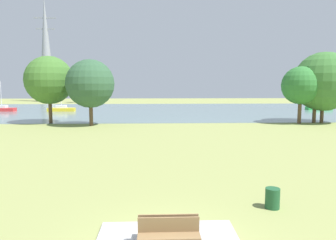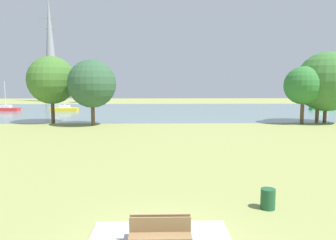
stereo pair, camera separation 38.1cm
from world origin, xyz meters
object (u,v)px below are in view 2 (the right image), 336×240
tree_west_far (319,86)px  tree_east_far (52,80)px  sailboat_red (6,109)px  tree_west_near (303,86)px  bench_facing_inland (160,237)px  sailboat_yellow (65,109)px  electricity_pylon (50,50)px  tree_mid_shore (92,84)px  litter_bin (268,199)px  tree_east_near (327,82)px  bench_facing_water (160,228)px  sailboat_green (323,107)px

tree_west_far → tree_east_far: bearing=178.4°
sailboat_red → tree_west_near: tree_west_near is taller
bench_facing_inland → sailboat_yellow: sailboat_yellow is taller
bench_facing_inland → tree_east_far: size_ratio=0.22×
tree_west_near → tree_west_far: (2.28, 0.78, -0.06)m
bench_facing_inland → electricity_pylon: size_ratio=0.06×
tree_mid_shore → tree_west_far: size_ratio=1.04×
litter_bin → bench_facing_inland: bearing=-143.5°
tree_mid_shore → tree_east_near: bearing=3.4°
bench_facing_inland → sailboat_yellow: 51.85m
litter_bin → tree_east_near: (16.58, 27.02, 4.81)m
bench_facing_inland → electricity_pylon: (-31.37, 82.84, 14.23)m
litter_bin → tree_west_near: (13.31, 26.25, 4.33)m
bench_facing_water → sailboat_yellow: bearing=109.9°
tree_west_far → bench_facing_water: bearing=-123.8°
tree_mid_shore → tree_west_far: bearing=3.6°
sailboat_yellow → tree_east_far: 18.84m
litter_bin → electricity_pylon: size_ratio=0.03×
bench_facing_inland → sailboat_green: bearing=58.2°
sailboat_green → tree_east_far: bearing=-156.6°
tree_east_far → tree_east_near: (34.35, -0.92, -0.17)m
tree_east_near → tree_mid_shore: bearing=-176.6°
tree_mid_shore → tree_west_far: 27.81m
sailboat_red → tree_mid_shore: tree_mid_shore is taller
tree_mid_shore → electricity_pylon: size_ratio=0.26×
bench_facing_water → sailboat_green: bearing=58.0°
sailboat_red → tree_west_far: tree_west_far is taller
bench_facing_inland → sailboat_yellow: size_ratio=0.26×
bench_facing_water → litter_bin: (4.20, 2.56, -0.07)m
tree_west_far → litter_bin: bearing=-120.0°
sailboat_green → electricity_pylon: (-62.63, 32.35, 14.22)m
tree_mid_shore → bench_facing_inland: bearing=-74.3°
bench_facing_inland → tree_mid_shore: size_ratio=0.23×
bench_facing_water → bench_facing_inland: 0.54m
bench_facing_water → electricity_pylon: bearing=110.9°
tree_west_near → tree_east_near: size_ratio=0.79×
bench_facing_water → tree_mid_shore: tree_mid_shore is taller
sailboat_yellow → sailboat_green: bearing=2.0°
sailboat_red → sailboat_green: size_ratio=0.69×
tree_east_far → tree_west_far: tree_east_far is taller
sailboat_green → sailboat_yellow: 48.81m
tree_west_near → sailboat_yellow: bearing=151.0°
sailboat_green → electricity_pylon: bearing=152.7°
bench_facing_inland → sailboat_yellow: bearing=109.7°
litter_bin → tree_west_far: (15.59, 27.03, 4.26)m
sailboat_green → tree_west_far: sailboat_green is taller
sailboat_green → bench_facing_inland: bearing=-121.8°
bench_facing_water → bench_facing_inland: size_ratio=1.00×
bench_facing_water → litter_bin: 4.92m
sailboat_red → tree_east_far: tree_east_far is taller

